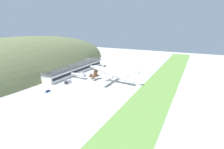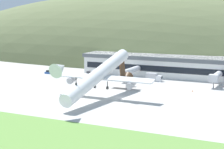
{
  "view_description": "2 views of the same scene",
  "coord_description": "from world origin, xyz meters",
  "px_view_note": "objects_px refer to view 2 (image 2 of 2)",
  "views": [
    {
      "loc": [
        -146.8,
        -73.68,
        52.98
      ],
      "look_at": [
        -4.99,
        -3.09,
        7.34
      ],
      "focal_mm": 28.0,
      "sensor_mm": 36.0,
      "label": 1
    },
    {
      "loc": [
        50.38,
        -113.72,
        28.2
      ],
      "look_at": [
        -2.29,
        -2.79,
        8.21
      ],
      "focal_mm": 60.0,
      "sensor_mm": 36.0,
      "label": 2
    }
  ],
  "objects_px": {
    "jetway_1": "(216,76)",
    "box_truck": "(154,77)",
    "traffic_cone_1": "(86,82)",
    "terminal_building": "(180,64)",
    "service_car_2": "(49,72)",
    "cargo_airplane": "(100,75)",
    "traffic_cone_0": "(192,91)",
    "jetway_0": "(130,71)",
    "fuel_truck": "(95,74)"
  },
  "relations": [
    {
      "from": "jetway_1",
      "to": "traffic_cone_1",
      "type": "xyz_separation_m",
      "value": [
        -50.49,
        -13.81,
        -3.71
      ]
    },
    {
      "from": "cargo_airplane",
      "to": "fuel_truck",
      "type": "relative_size",
      "value": 7.63
    },
    {
      "from": "service_car_2",
      "to": "traffic_cone_1",
      "type": "bearing_deg",
      "value": -24.3
    },
    {
      "from": "terminal_building",
      "to": "traffic_cone_1",
      "type": "distance_m",
      "value": 45.24
    },
    {
      "from": "cargo_airplane",
      "to": "terminal_building",
      "type": "bearing_deg",
      "value": 78.18
    },
    {
      "from": "terminal_building",
      "to": "box_truck",
      "type": "relative_size",
      "value": 13.11
    },
    {
      "from": "jetway_1",
      "to": "fuel_truck",
      "type": "distance_m",
      "value": 52.66
    },
    {
      "from": "jetway_0",
      "to": "box_truck",
      "type": "bearing_deg",
      "value": 15.97
    },
    {
      "from": "terminal_building",
      "to": "traffic_cone_1",
      "type": "xyz_separation_m",
      "value": [
        -30.96,
        -32.59,
        -5.08
      ]
    },
    {
      "from": "terminal_building",
      "to": "traffic_cone_1",
      "type": "relative_size",
      "value": 153.6
    },
    {
      "from": "box_truck",
      "to": "traffic_cone_0",
      "type": "height_order",
      "value": "box_truck"
    },
    {
      "from": "jetway_1",
      "to": "service_car_2",
      "type": "distance_m",
      "value": 77.1
    },
    {
      "from": "box_truck",
      "to": "traffic_cone_1",
      "type": "bearing_deg",
      "value": -148.85
    },
    {
      "from": "jetway_1",
      "to": "box_truck",
      "type": "height_order",
      "value": "jetway_1"
    },
    {
      "from": "traffic_cone_1",
      "to": "cargo_airplane",
      "type": "bearing_deg",
      "value": -51.77
    },
    {
      "from": "cargo_airplane",
      "to": "box_truck",
      "type": "bearing_deg",
      "value": 81.94
    },
    {
      "from": "jetway_1",
      "to": "cargo_airplane",
      "type": "xyz_separation_m",
      "value": [
        -31.41,
        -38.04,
        3.95
      ]
    },
    {
      "from": "jetway_0",
      "to": "fuel_truck",
      "type": "distance_m",
      "value": 17.06
    },
    {
      "from": "terminal_building",
      "to": "jetway_0",
      "type": "xyz_separation_m",
      "value": [
        -16.15,
        -20.52,
        -1.37
      ]
    },
    {
      "from": "cargo_airplane",
      "to": "box_truck",
      "type": "distance_m",
      "value": 40.0
    },
    {
      "from": "cargo_airplane",
      "to": "traffic_cone_1",
      "type": "bearing_deg",
      "value": 128.23
    },
    {
      "from": "jetway_1",
      "to": "traffic_cone_1",
      "type": "bearing_deg",
      "value": -164.7
    },
    {
      "from": "traffic_cone_1",
      "to": "terminal_building",
      "type": "bearing_deg",
      "value": 46.46
    },
    {
      "from": "terminal_building",
      "to": "service_car_2",
      "type": "xyz_separation_m",
      "value": [
        -57.48,
        -20.62,
        -4.67
      ]
    },
    {
      "from": "service_car_2",
      "to": "fuel_truck",
      "type": "height_order",
      "value": "fuel_truck"
    },
    {
      "from": "fuel_truck",
      "to": "traffic_cone_0",
      "type": "relative_size",
      "value": 11.7
    },
    {
      "from": "traffic_cone_1",
      "to": "jetway_0",
      "type": "bearing_deg",
      "value": 39.17
    },
    {
      "from": "service_car_2",
      "to": "fuel_truck",
      "type": "xyz_separation_m",
      "value": [
        24.44,
        -0.22,
        0.92
      ]
    },
    {
      "from": "box_truck",
      "to": "fuel_truck",
      "type": "bearing_deg",
      "value": -173.31
    },
    {
      "from": "terminal_building",
      "to": "cargo_airplane",
      "type": "distance_m",
      "value": 58.1
    },
    {
      "from": "cargo_airplane",
      "to": "traffic_cone_0",
      "type": "bearing_deg",
      "value": 43.93
    },
    {
      "from": "terminal_building",
      "to": "jetway_0",
      "type": "height_order",
      "value": "terminal_building"
    },
    {
      "from": "service_car_2",
      "to": "box_truck",
      "type": "height_order",
      "value": "box_truck"
    },
    {
      "from": "jetway_1",
      "to": "jetway_0",
      "type": "bearing_deg",
      "value": -177.2
    },
    {
      "from": "fuel_truck",
      "to": "box_truck",
      "type": "distance_m",
      "value": 26.87
    },
    {
      "from": "jetway_0",
      "to": "cargo_airplane",
      "type": "xyz_separation_m",
      "value": [
        4.26,
        -36.29,
        3.95
      ]
    },
    {
      "from": "jetway_1",
      "to": "traffic_cone_1",
      "type": "relative_size",
      "value": 24.14
    },
    {
      "from": "box_truck",
      "to": "traffic_cone_1",
      "type": "height_order",
      "value": "box_truck"
    },
    {
      "from": "service_car_2",
      "to": "box_truck",
      "type": "relative_size",
      "value": 0.68
    },
    {
      "from": "jetway_0",
      "to": "traffic_cone_1",
      "type": "distance_m",
      "value": 19.47
    },
    {
      "from": "fuel_truck",
      "to": "cargo_airplane",
      "type": "bearing_deg",
      "value": -59.54
    },
    {
      "from": "fuel_truck",
      "to": "traffic_cone_1",
      "type": "bearing_deg",
      "value": -79.99
    },
    {
      "from": "traffic_cone_0",
      "to": "fuel_truck",
      "type": "bearing_deg",
      "value": 166.33
    },
    {
      "from": "fuel_truck",
      "to": "traffic_cone_1",
      "type": "xyz_separation_m",
      "value": [
        2.07,
        -11.74,
        -1.33
      ]
    },
    {
      "from": "jetway_1",
      "to": "service_car_2",
      "type": "height_order",
      "value": "jetway_1"
    },
    {
      "from": "jetway_0",
      "to": "terminal_building",
      "type": "bearing_deg",
      "value": 51.79
    },
    {
      "from": "terminal_building",
      "to": "cargo_airplane",
      "type": "height_order",
      "value": "cargo_airplane"
    },
    {
      "from": "fuel_truck",
      "to": "box_truck",
      "type": "xyz_separation_m",
      "value": [
        26.69,
        3.13,
        -0.03
      ]
    },
    {
      "from": "jetway_0",
      "to": "service_car_2",
      "type": "bearing_deg",
      "value": -179.86
    },
    {
      "from": "fuel_truck",
      "to": "box_truck",
      "type": "height_order",
      "value": "box_truck"
    }
  ]
}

